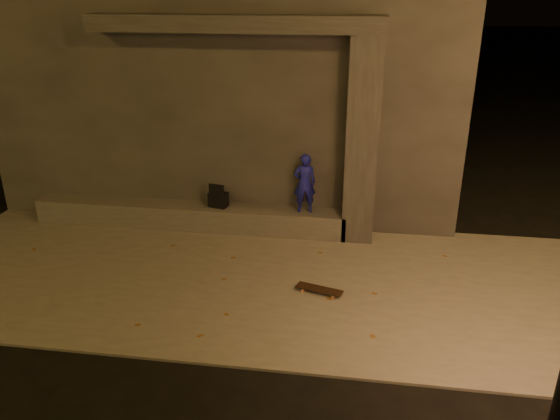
% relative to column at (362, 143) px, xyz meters
% --- Properties ---
extents(ground, '(120.00, 120.00, 0.00)m').
position_rel_column_xyz_m(ground, '(-1.70, -3.75, -1.84)').
color(ground, black).
rests_on(ground, ground).
extents(sidewalk, '(11.00, 4.40, 0.04)m').
position_rel_column_xyz_m(sidewalk, '(-1.70, -1.75, -1.82)').
color(sidewalk, '#69635D').
rests_on(sidewalk, ground).
extents(building, '(9.00, 5.10, 5.22)m').
position_rel_column_xyz_m(building, '(-2.70, 2.74, 0.77)').
color(building, '#34312F').
rests_on(building, ground).
extents(ledge, '(6.00, 0.55, 0.45)m').
position_rel_column_xyz_m(ledge, '(-3.20, 0.00, -1.58)').
color(ledge, '#514D49').
rests_on(ledge, sidewalk).
extents(column, '(0.55, 0.55, 3.60)m').
position_rel_column_xyz_m(column, '(0.00, 0.00, 0.00)').
color(column, '#34312F').
rests_on(column, sidewalk).
extents(canopy, '(5.00, 0.70, 0.28)m').
position_rel_column_xyz_m(canopy, '(-2.20, 0.05, 1.94)').
color(canopy, '#34312F').
rests_on(canopy, column).
extents(skateboarder, '(0.45, 0.34, 1.11)m').
position_rel_column_xyz_m(skateboarder, '(-0.98, 0.00, -0.79)').
color(skateboarder, '#171999').
rests_on(skateboarder, ledge).
extents(backpack, '(0.38, 0.29, 0.47)m').
position_rel_column_xyz_m(backpack, '(-2.61, 0.00, -1.19)').
color(backpack, black).
rests_on(backpack, ledge).
extents(skateboard, '(0.74, 0.37, 0.08)m').
position_rel_column_xyz_m(skateboard, '(-0.52, -2.09, -1.74)').
color(skateboard, black).
rests_on(skateboard, sidewalk).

